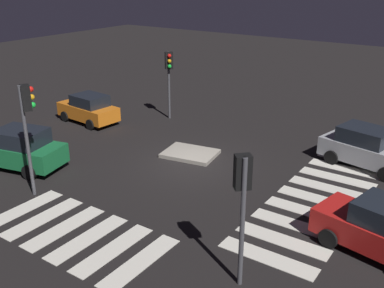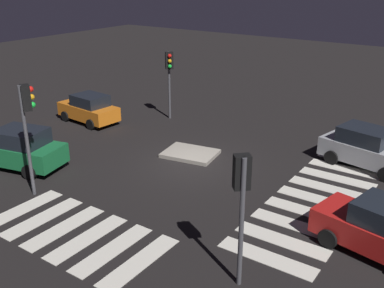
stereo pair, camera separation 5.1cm
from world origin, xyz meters
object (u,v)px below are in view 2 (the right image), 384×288
Objects in this scene: traffic_light_east at (241,188)px; car_green at (19,149)px; car_silver at (368,148)px; car_red at (383,230)px; traffic_light_west at (169,69)px; car_orange at (89,109)px; traffic_light_south at (27,113)px; traffic_island at (190,154)px.

car_green is at bearing 39.67° from traffic_light_east.
car_green is 1.14× the size of traffic_light_east.
car_silver is at bearing -158.31° from car_green.
traffic_light_west is (-13.71, 7.19, 2.15)m from car_red.
traffic_light_west reaches higher than car_orange.
traffic_light_west is at bearing -15.73° from car_red.
traffic_light_east is (10.66, -10.86, -0.06)m from traffic_light_west.
traffic_light_south reaches higher than car_orange.
car_silver is at bearing -48.38° from traffic_light_east.
traffic_light_west is (-1.45, 10.68, -0.34)m from traffic_light_south.
traffic_island is 0.70× the size of traffic_light_east.
traffic_light_south is 9.22m from traffic_light_east.
car_silver is 1.11× the size of car_orange.
car_red is 15.63m from traffic_light_west.
traffic_island is 6.50m from traffic_light_west.
traffic_light_south is (-10.08, -10.12, 2.48)m from car_silver.
car_orange is 16.26m from traffic_light_east.
car_orange is 17.68m from car_red.
traffic_light_west is 1.02× the size of traffic_light_east.
car_orange is at bearing -83.69° from car_green.
car_orange is at bearing -1.19° from car_red.
traffic_light_south reaches higher than car_red.
car_orange is 0.91× the size of car_red.
car_red is at bearing -43.78° from traffic_light_south.
traffic_light_east is (14.17, -7.69, 2.15)m from car_orange.
traffic_light_south is at bearing 27.82° from car_red.
car_orange is 0.89× the size of car_green.
traffic_light_west is at bearing 38.11° from traffic_light_south.
traffic_light_east is (9.21, -0.19, -0.40)m from traffic_light_south.
traffic_light_south is at bearing -112.45° from traffic_island.
traffic_light_south is 1.14× the size of traffic_light_east.
traffic_light_west is at bearing 136.76° from traffic_island.
traffic_light_east is at bearing 156.54° from car_orange.
car_silver is 15.26m from car_orange.
traffic_light_west is at bearing -170.69° from car_silver.
traffic_light_south is at bearing -122.81° from car_silver.
traffic_light_south reaches higher than traffic_island.
car_silver reaches higher than car_orange.
car_orange is 0.99× the size of traffic_light_west.
car_orange is 6.65m from car_green.
car_silver is 0.99× the size of car_green.
traffic_light_west is at bearing -110.88° from car_green.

